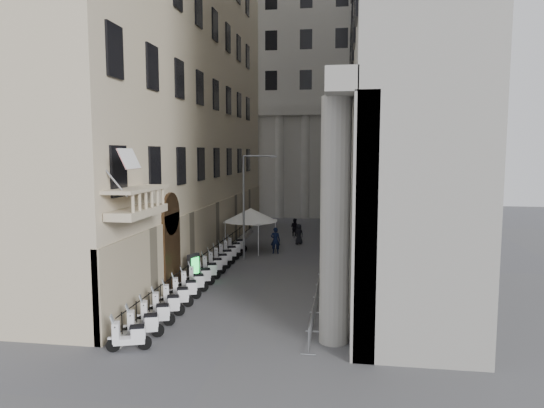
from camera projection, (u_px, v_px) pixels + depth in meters
The scene contains 36 objects.
left_building at pixel (181, 27), 35.69m from camera, with size 5.00×36.00×34.00m, color beige.
far_building at pixel (309, 94), 60.36m from camera, with size 22.00×10.00×30.00m, color #B0ADA6.
iron_fence at pixel (212, 267), 33.12m from camera, with size 0.30×28.00×1.40m, color black, non-canonical shape.
blue_awning at pixel (338, 247), 39.73m from camera, with size 1.60×3.00×3.00m, color navy, non-canonical shape.
flag at pixel (135, 339), 20.30m from camera, with size 1.00×1.40×8.20m, color #9E0C11, non-canonical shape.
scooter_0 at pixel (130, 351), 19.14m from camera, with size 0.56×1.40×1.50m, color white, non-canonical shape.
scooter_1 at pixel (144, 338), 20.47m from camera, with size 0.56×1.40×1.50m, color white, non-canonical shape.
scooter_2 at pixel (156, 326), 21.80m from camera, with size 0.56×1.40×1.50m, color white, non-canonical shape.
scooter_3 at pixel (167, 316), 23.13m from camera, with size 0.56×1.40×1.50m, color white, non-canonical shape.
scooter_4 at pixel (177, 307), 24.46m from camera, with size 0.56×1.40×1.50m, color white, non-canonical shape.
scooter_5 at pixel (185, 299), 25.79m from camera, with size 0.56×1.40×1.50m, color white, non-canonical shape.
scooter_6 at pixel (193, 292), 27.12m from camera, with size 0.56×1.40×1.50m, color white, non-canonical shape.
scooter_7 at pixel (200, 286), 28.45m from camera, with size 0.56×1.40×1.50m, color white, non-canonical shape.
scooter_8 at pixel (207, 280), 29.78m from camera, with size 0.56×1.40×1.50m, color white, non-canonical shape.
scooter_9 at pixel (213, 274), 31.10m from camera, with size 0.56×1.40×1.50m, color white, non-canonical shape.
scooter_10 at pixel (218, 269), 32.43m from camera, with size 0.56×1.40×1.50m, color white, non-canonical shape.
scooter_11 at pixel (223, 264), 33.76m from camera, with size 0.56×1.40×1.50m, color white, non-canonical shape.
scooter_12 at pixel (228, 260), 35.09m from camera, with size 0.56×1.40×1.50m, color white, non-canonical shape.
scooter_13 at pixel (232, 256), 36.42m from camera, with size 0.56×1.40×1.50m, color white, non-canonical shape.
scooter_14 at pixel (236, 253), 37.75m from camera, with size 0.56×1.40×1.50m, color white, non-canonical shape.
barrier_0 at pixel (310, 343), 19.89m from camera, with size 0.60×2.40×1.10m, color #999BA0, non-canonical shape.
barrier_1 at pixel (314, 322), 22.35m from camera, with size 0.60×2.40×1.10m, color #999BA0, non-canonical shape.
barrier_2 at pixel (317, 305), 24.81m from camera, with size 0.60×2.40×1.10m, color #999BA0, non-canonical shape.
barrier_3 at pixel (320, 291), 27.26m from camera, with size 0.60×2.40×1.10m, color #999BA0, non-canonical shape.
barrier_4 at pixel (322, 280), 29.72m from camera, with size 0.60×2.40×1.10m, color #999BA0, non-canonical shape.
barrier_5 at pixel (324, 270), 32.18m from camera, with size 0.60×2.40×1.10m, color #999BA0, non-canonical shape.
barrier_6 at pixel (325, 262), 34.64m from camera, with size 0.60×2.40×1.10m, color #999BA0, non-canonical shape.
barrier_7 at pixel (327, 254), 37.09m from camera, with size 0.60×2.40×1.10m, color #999BA0, non-canonical shape.
barrier_8 at pixel (328, 248), 39.55m from camera, with size 0.60×2.40×1.10m, color #999BA0, non-canonical shape.
barrier_9 at pixel (329, 242), 42.01m from camera, with size 0.60×2.40×1.10m, color #999BA0, non-canonical shape.
security_tent at pixel (247, 214), 38.83m from camera, with size 4.18×4.18×3.39m.
street_lamp at pixel (247, 198), 34.92m from camera, with size 2.39×0.91×7.58m.
info_kiosk at pixel (194, 269), 28.75m from camera, with size 0.57×0.88×1.80m.
pedestrian_a at pixel (275, 240), 37.34m from camera, with size 0.74×0.49×2.03m, color black.
pedestrian_b at pixel (295, 227), 44.97m from camera, with size 0.81×0.63×1.67m, color black.
pedestrian_c at pixel (299, 234), 41.07m from camera, with size 0.85×0.55×1.73m, color black.
Camera 1 is at (4.61, -13.49, 7.84)m, focal length 32.00 mm.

